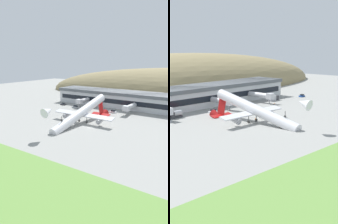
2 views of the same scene
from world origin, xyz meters
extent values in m
plane|color=gray|center=(0.00, 0.00, 0.00)|extent=(392.06, 392.06, 0.00)
ellipsoid|color=#8E7F56|center=(28.69, 104.54, 0.00)|extent=(274.67, 79.69, 48.07)
cube|color=silver|center=(2.67, 50.38, 5.03)|extent=(110.94, 17.05, 10.05)
cube|color=#565B60|center=(2.67, 50.38, 9.15)|extent=(112.14, 18.25, 1.81)
cube|color=black|center=(2.67, 41.81, 4.52)|extent=(106.50, 0.16, 2.81)
cylinder|color=silver|center=(4.55, 35.68, 4.00)|extent=(2.60, 12.35, 2.60)
cube|color=silver|center=(4.55, 29.50, 4.00)|extent=(3.38, 2.86, 2.86)
cylinder|color=slate|center=(4.55, 30.00, 2.00)|extent=(0.36, 0.36, 4.00)
cylinder|color=silver|center=(30.94, 34.69, 4.00)|extent=(2.60, 14.33, 2.60)
cube|color=silver|center=(30.94, 27.53, 4.00)|extent=(3.38, 2.86, 2.86)
cylinder|color=slate|center=(30.94, 28.03, 2.00)|extent=(0.36, 0.36, 4.00)
cylinder|color=silver|center=(-7.32, 3.29, 5.06)|extent=(4.07, 40.66, 13.22)
cone|color=silver|center=(-7.32, -18.75, 10.20)|extent=(3.99, 5.26, 4.90)
cone|color=red|center=(-7.32, 25.74, -0.17)|extent=(3.99, 6.05, 5.08)
cube|color=red|center=(-7.32, 22.57, 4.70)|extent=(0.50, 5.44, 8.88)
cube|color=red|center=(-7.32, 22.76, 0.52)|extent=(10.57, 2.85, 1.00)
cube|color=silver|center=(-7.32, 5.28, 3.88)|extent=(32.66, 3.61, 1.26)
cylinder|color=#9E9EA3|center=(-17.12, 4.76, 2.45)|extent=(2.30, 4.03, 3.06)
cylinder|color=#9E9EA3|center=(2.48, 4.76, 2.45)|extent=(2.30, 4.03, 3.06)
cylinder|color=#2D2D2D|center=(-9.55, 5.28, 1.66)|extent=(0.28, 0.28, 2.20)
cylinder|color=#2D2D2D|center=(-9.55, 5.28, 0.56)|extent=(0.45, 1.10, 1.10)
cylinder|color=#2D2D2D|center=(-5.08, 5.28, 1.66)|extent=(0.28, 0.28, 2.20)
cylinder|color=#2D2D2D|center=(-5.08, 5.28, 0.56)|extent=(0.45, 1.10, 1.10)
cylinder|color=#2D2D2D|center=(-7.32, -10.61, 5.48)|extent=(0.22, 0.22, 1.98)
cylinder|color=#2D2D2D|center=(-7.32, -10.61, 4.49)|extent=(0.30, 0.82, 0.82)
cube|color=#264C99|center=(62.41, 29.84, 0.44)|extent=(3.73, 1.96, 0.87)
cube|color=black|center=(62.59, 29.83, 1.23)|extent=(2.09, 1.59, 0.71)
cube|color=silver|center=(-4.42, 31.47, 0.43)|extent=(4.45, 2.13, 0.86)
cube|color=black|center=(-4.20, 31.45, 1.20)|extent=(2.50, 1.69, 0.70)
cube|color=#333338|center=(43.16, 33.54, 1.33)|extent=(2.32, 2.48, 2.67)
cube|color=black|center=(44.34, 33.53, 1.81)|extent=(0.10, 2.09, 1.17)
cube|color=#B7B7BC|center=(39.57, 33.57, 1.46)|extent=(4.91, 2.50, 2.91)
cube|color=#333338|center=(-24.53, 34.55, 1.37)|extent=(2.07, 2.45, 2.74)
cube|color=#38383D|center=(-21.49, 34.70, 0.45)|extent=(4.24, 2.33, 0.90)
cylinder|color=#B7B7BC|center=(-21.49, 34.70, 2.02)|extent=(4.04, 2.43, 2.23)
cube|color=orange|center=(-1.55, 8.68, 0.01)|extent=(0.52, 0.52, 0.03)
cone|color=orange|center=(-1.55, 8.68, 0.31)|extent=(0.40, 0.40, 0.55)
cube|color=orange|center=(33.36, 26.78, 0.01)|extent=(0.52, 0.52, 0.03)
cone|color=orange|center=(33.36, 26.78, 0.31)|extent=(0.40, 0.40, 0.55)
camera|label=1|loc=(50.77, -79.11, 29.54)|focal=35.00mm
camera|label=2|loc=(-114.10, -90.44, 31.26)|focal=60.00mm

